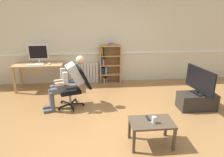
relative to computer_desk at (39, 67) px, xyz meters
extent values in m
plane|color=olive|center=(1.78, -2.15, -0.65)|extent=(18.00, 18.00, 0.00)
cube|color=beige|center=(1.78, 0.50, 0.70)|extent=(12.00, 0.10, 2.70)
cube|color=white|center=(1.78, 0.44, 0.27)|extent=(12.00, 0.03, 0.05)
cube|color=tan|center=(-0.63, -0.27, -0.29)|extent=(0.06, 0.06, 0.72)
cube|color=tan|center=(0.63, -0.27, -0.29)|extent=(0.06, 0.06, 0.72)
cube|color=tan|center=(0.63, 0.27, -0.29)|extent=(0.06, 0.06, 0.72)
cube|color=tan|center=(-0.63, 0.27, -0.29)|extent=(0.06, 0.06, 0.72)
cube|color=tan|center=(0.00, 0.00, 0.09)|extent=(1.34, 0.62, 0.04)
cube|color=silver|center=(0.00, 0.06, 0.11)|extent=(0.18, 0.14, 0.01)
cube|color=silver|center=(0.00, 0.08, 0.17)|extent=(0.04, 0.02, 0.10)
cube|color=silver|center=(0.00, 0.08, 0.41)|extent=(0.52, 0.02, 0.39)
cube|color=black|center=(0.00, 0.07, 0.41)|extent=(0.48, 0.00, 0.35)
cube|color=white|center=(-0.05, -0.14, 0.12)|extent=(0.43, 0.12, 0.02)
cube|color=white|center=(0.31, -0.12, 0.12)|extent=(0.06, 0.10, 0.03)
cube|color=#AD7F4C|center=(1.73, 0.27, -0.06)|extent=(0.03, 0.28, 1.18)
cube|color=#AD7F4C|center=(2.32, 0.27, -0.06)|extent=(0.03, 0.28, 1.18)
cube|color=#AD7F4C|center=(2.03, 0.41, -0.06)|extent=(0.59, 0.02, 1.18)
cube|color=#AD7F4C|center=(2.03, 0.27, -0.64)|extent=(0.56, 0.28, 0.03)
cube|color=#AD7F4C|center=(2.03, 0.27, -0.35)|extent=(0.56, 0.28, 0.03)
cube|color=#AD7F4C|center=(2.03, 0.27, -0.06)|extent=(0.56, 0.28, 0.03)
cube|color=#AD7F4C|center=(2.03, 0.27, 0.23)|extent=(0.56, 0.28, 0.03)
cube|color=#AD7F4C|center=(2.03, 0.27, 0.52)|extent=(0.56, 0.28, 0.03)
cube|color=#2D519E|center=(1.78, 0.26, -0.52)|extent=(0.03, 0.19, 0.21)
cube|color=#2D519E|center=(1.78, 0.27, -0.24)|extent=(0.02, 0.19, 0.20)
cube|color=#2D519E|center=(1.78, 0.25, 0.07)|extent=(0.03, 0.19, 0.23)
cube|color=gold|center=(1.78, 0.27, 0.36)|extent=(0.03, 0.19, 0.23)
cube|color=gold|center=(1.83, 0.26, -0.53)|extent=(0.04, 0.19, 0.18)
cube|color=black|center=(1.83, 0.27, -0.23)|extent=(0.04, 0.19, 0.20)
cube|color=white|center=(1.83, 0.28, 0.04)|extent=(0.03, 0.19, 0.17)
cube|color=black|center=(1.83, 0.26, 0.36)|extent=(0.02, 0.19, 0.23)
cube|color=#89428E|center=(1.90, 0.29, -0.55)|extent=(0.05, 0.19, 0.15)
cube|color=#6699A3|center=(1.89, 0.27, -0.22)|extent=(0.05, 0.19, 0.22)
cube|color=red|center=(1.89, 0.25, 0.05)|extent=(0.03, 0.19, 0.19)
cube|color=gold|center=(2.08, 0.29, 0.55)|extent=(0.16, 0.22, 0.02)
cube|color=#89428E|center=(2.06, 0.28, 0.57)|extent=(0.16, 0.22, 0.02)
cube|color=white|center=(0.82, 0.39, -0.34)|extent=(0.07, 0.08, 0.63)
cube|color=white|center=(0.91, 0.39, -0.34)|extent=(0.07, 0.08, 0.63)
cube|color=white|center=(0.99, 0.39, -0.34)|extent=(0.07, 0.08, 0.63)
cube|color=white|center=(1.08, 0.39, -0.34)|extent=(0.07, 0.08, 0.63)
cube|color=white|center=(1.17, 0.39, -0.34)|extent=(0.07, 0.08, 0.63)
cube|color=white|center=(1.26, 0.39, -0.34)|extent=(0.07, 0.08, 0.63)
cube|color=white|center=(1.35, 0.39, -0.34)|extent=(0.07, 0.08, 0.63)
cube|color=white|center=(1.44, 0.39, -0.34)|extent=(0.07, 0.08, 0.63)
cube|color=white|center=(1.53, 0.39, -0.34)|extent=(0.07, 0.08, 0.63)
cube|color=white|center=(1.62, 0.39, -0.34)|extent=(0.07, 0.08, 0.63)
cube|color=black|center=(0.99, -1.36, -0.58)|extent=(0.12, 0.30, 0.02)
cylinder|color=black|center=(1.03, -1.51, -0.62)|extent=(0.04, 0.06, 0.06)
cube|color=black|center=(1.10, -1.22, -0.58)|extent=(0.30, 0.04, 0.02)
cylinder|color=black|center=(1.25, -1.23, -0.62)|extent=(0.06, 0.02, 0.06)
cube|color=black|center=(1.00, -1.08, -0.58)|extent=(0.13, 0.30, 0.02)
cylinder|color=black|center=(1.04, -0.94, -0.62)|extent=(0.04, 0.06, 0.06)
cube|color=black|center=(0.83, -1.13, -0.58)|extent=(0.26, 0.21, 0.02)
cylinder|color=black|center=(0.71, -1.04, -0.62)|extent=(0.06, 0.05, 0.06)
cube|color=black|center=(0.82, -1.31, -0.58)|extent=(0.27, 0.20, 0.02)
cylinder|color=black|center=(0.70, -1.39, -0.62)|extent=(0.06, 0.05, 0.06)
cylinder|color=gray|center=(0.95, -1.22, -0.42)|extent=(0.05, 0.05, 0.30)
cube|color=black|center=(0.95, -1.22, -0.24)|extent=(0.57, 0.57, 0.07)
cube|color=black|center=(1.28, -1.12, 0.05)|extent=(0.40, 0.50, 0.54)
cube|color=black|center=(0.89, -0.97, -0.09)|extent=(0.28, 0.12, 0.03)
cube|color=black|center=(1.04, -1.46, -0.09)|extent=(0.28, 0.12, 0.03)
cube|color=#4C4C51|center=(0.95, -1.22, -0.13)|extent=(0.35, 0.40, 0.14)
cube|color=#B2B2AD|center=(1.08, -1.18, 0.15)|extent=(0.47, 0.44, 0.52)
sphere|color=#D6A884|center=(1.22, -1.14, 0.46)|extent=(0.20, 0.20, 0.20)
cube|color=black|center=(0.68, -1.30, -0.03)|extent=(0.15, 0.08, 0.02)
cube|color=#4C4C51|center=(0.72, -1.18, -0.16)|extent=(0.44, 0.24, 0.13)
cylinder|color=#4C4C51|center=(0.52, -1.24, -0.42)|extent=(0.10, 0.10, 0.46)
cube|color=#4C4C51|center=(0.42, -1.27, -0.62)|extent=(0.24, 0.15, 0.06)
cube|color=#4C4C51|center=(0.77, -1.38, -0.16)|extent=(0.44, 0.24, 0.13)
cylinder|color=#4C4C51|center=(0.57, -1.44, -0.42)|extent=(0.10, 0.10, 0.46)
cube|color=#4C4C51|center=(0.48, -1.47, -0.62)|extent=(0.24, 0.15, 0.06)
cube|color=#B2B2AD|center=(0.80, -1.10, 0.13)|extent=(0.12, 0.11, 0.26)
cube|color=#D6A884|center=(0.73, -1.19, -0.01)|extent=(0.25, 0.14, 0.07)
cube|color=#B2B2AD|center=(0.90, -1.40, 0.13)|extent=(0.12, 0.11, 0.26)
cube|color=#D6A884|center=(0.78, -1.37, -0.01)|extent=(0.25, 0.14, 0.07)
cube|color=#2D2823|center=(3.87, -1.60, -0.46)|extent=(0.84, 0.43, 0.37)
cube|color=black|center=(3.87, -1.60, -0.27)|extent=(0.25, 0.35, 0.02)
cylinder|color=black|center=(3.87, -1.60, -0.23)|extent=(0.04, 0.04, 0.05)
cube|color=black|center=(3.87, -1.60, 0.06)|extent=(0.20, 0.90, 0.53)
cube|color=#B7D1F9|center=(3.90, -1.59, 0.06)|extent=(0.16, 0.84, 0.49)
cube|color=#4C3D2D|center=(2.12, -2.98, -0.45)|extent=(0.04, 0.04, 0.41)
cube|color=#4C3D2D|center=(2.78, -2.98, -0.45)|extent=(0.04, 0.04, 0.41)
cube|color=#4C3D2D|center=(2.78, -2.58, -0.45)|extent=(0.04, 0.04, 0.41)
cube|color=#4C3D2D|center=(2.12, -2.58, -0.45)|extent=(0.04, 0.04, 0.41)
cube|color=#4C3D2D|center=(2.45, -2.78, -0.23)|extent=(0.73, 0.46, 0.03)
cylinder|color=silver|center=(2.47, -2.82, -0.16)|extent=(0.07, 0.07, 0.11)
cube|color=black|center=(2.41, -2.68, -0.20)|extent=(0.05, 0.15, 0.02)
camera|label=1|loc=(1.51, -5.65, 1.58)|focal=32.58mm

